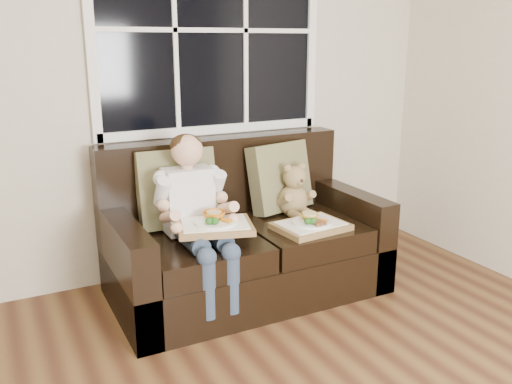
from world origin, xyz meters
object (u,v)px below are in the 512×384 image
child (194,204)px  teddy_bear (294,194)px  tray_left (215,224)px  loveseat (242,244)px  tray_right (311,225)px

child → teddy_bear: size_ratio=2.56×
child → tray_left: bearing=-68.6°
loveseat → child: child is taller
child → teddy_bear: (0.76, 0.13, -0.07)m
tray_left → tray_right: tray_left is taller
loveseat → tray_right: 0.48m
teddy_bear → tray_left: size_ratio=0.74×
teddy_bear → tray_right: (-0.06, -0.31, -0.12)m
loveseat → teddy_bear: 0.49m
child → tray_left: child is taller
child → tray_left: 0.19m
teddy_bear → tray_right: size_ratio=0.80×
child → tray_right: (0.70, -0.17, -0.18)m
loveseat → child: 0.52m
loveseat → tray_left: 0.49m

